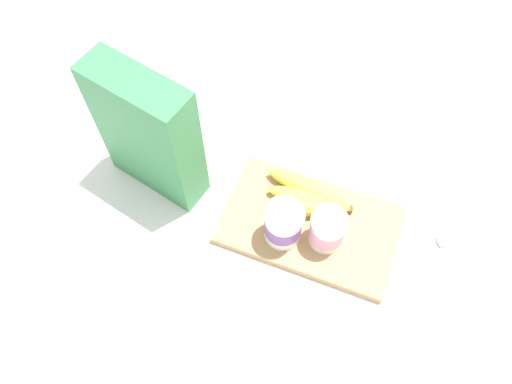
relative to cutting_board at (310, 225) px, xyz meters
The scene contains 7 objects.
ground_plane 0.01m from the cutting_board, ahead, with size 2.40×2.40×0.00m, color silver.
cutting_board is the anchor object (origin of this frame).
cereal_box 0.36m from the cutting_board, ahead, with size 0.20×0.07×0.30m, color #38844C.
yogurt_cup_front 0.07m from the cutting_board, 147.61° to the left, with size 0.07×0.07×0.08m.
yogurt_cup_back 0.08m from the cutting_board, 45.43° to the left, with size 0.08×0.08×0.09m.
banana_bunch 0.05m from the cutting_board, 64.21° to the right, with size 0.19×0.11×0.04m.
spoon 0.26m from the cutting_board, behind, with size 0.03×0.13×0.01m.
Camera 1 is at (-0.05, 0.44, 0.91)m, focal length 35.09 mm.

